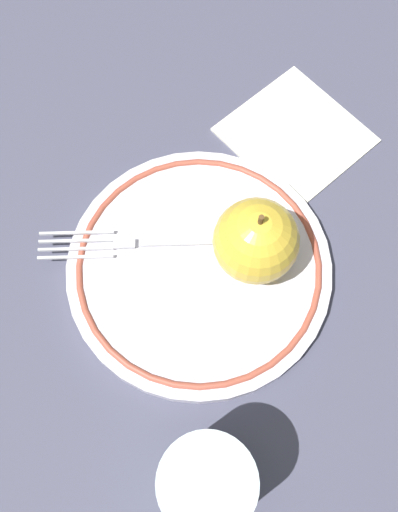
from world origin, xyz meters
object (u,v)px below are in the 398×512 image
Objects in this scene: fork at (152,243)px; napkin_folded at (296,134)px; drinking_glass at (207,484)px; apple_red_whole at (256,241)px; plate at (199,268)px.

napkin_folded is at bearing -139.65° from fork.
napkin_folded is at bearing -151.07° from drinking_glass.
drinking_glass is at bearing 28.93° from napkin_folded.
drinking_glass is 0.73× the size of napkin_folded.
apple_red_whole reaches higher than fork.
fork is 0.21m from drinking_glass.
plate is 0.07m from apple_red_whole.
drinking_glass is (0.11, 0.18, 0.03)m from fork.
drinking_glass reaches higher than napkin_folded.
apple_red_whole is 0.19m from drinking_glass.
plate is 0.05m from fork.
fork is at bearing -53.91° from apple_red_whole.
fork is at bearing -3.38° from napkin_folded.
napkin_folded is at bearing -155.05° from apple_red_whole.
apple_red_whole reaches higher than drinking_glass.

